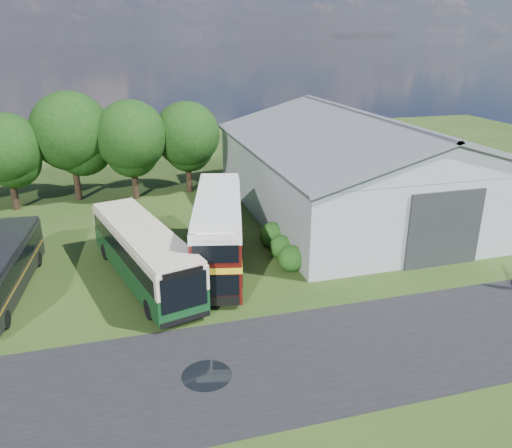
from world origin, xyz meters
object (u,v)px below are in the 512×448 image
object	(u,v)px
bus_maroon_double	(219,233)
bus_dark_single	(0,270)
bus_green_single	(144,253)
storage_shed	(358,160)

from	to	relation	value
bus_maroon_double	bus_dark_single	size ratio (longest dim) A/B	1.06
bus_green_single	bus_maroon_double	distance (m)	4.75
bus_green_single	bus_dark_single	bearing A→B (deg)	162.44
bus_dark_single	storage_shed	bearing A→B (deg)	23.65
storage_shed	bus_maroon_double	xyz separation A→B (m)	(-13.70, -8.39, -1.80)
bus_green_single	bus_dark_single	xyz separation A→B (m)	(-7.90, 0.39, -0.26)
bus_green_single	bus_dark_single	world-z (taller)	bus_green_single
bus_green_single	storage_shed	bearing A→B (deg)	11.46
storage_shed	bus_dark_single	distance (m)	27.78
storage_shed	bus_green_single	world-z (taller)	storage_shed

